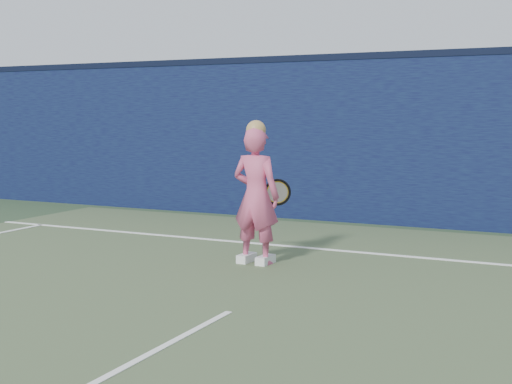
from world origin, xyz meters
The scene contains 6 objects.
ground centered at (0.00, 0.00, 0.00)m, with size 80.00×80.00×0.00m, color #30472C.
backstop_wall centered at (0.00, 6.50, 1.25)m, with size 24.00×0.40×2.50m, color black.
wall_cap centered at (0.00, 6.50, 2.55)m, with size 24.00×0.42×0.10m, color black.
player centered at (-0.67, 2.91, 0.77)m, with size 0.57×0.39×1.61m.
racket centered at (-0.64, 3.38, 0.76)m, with size 0.59×0.17×0.32m.
court_lines centered at (0.00, -0.33, 0.01)m, with size 11.00×12.04×0.01m.
Camera 1 is at (2.75, -4.18, 1.66)m, focal length 50.00 mm.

